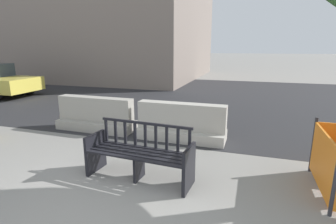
{
  "coord_description": "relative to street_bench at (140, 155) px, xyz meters",
  "views": [
    {
      "loc": [
        1.69,
        -2.32,
        2.04
      ],
      "look_at": [
        0.1,
        2.66,
        0.75
      ],
      "focal_mm": 28.0,
      "sensor_mm": 36.0,
      "label": 1
    }
  ],
  "objects": [
    {
      "name": "ground_plane",
      "position": [
        -0.1,
        -1.19,
        -0.4
      ],
      "size": [
        200.0,
        200.0,
        0.0
      ],
      "primitive_type": "plane",
      "color": "gray"
    },
    {
      "name": "street_asphalt",
      "position": [
        -0.1,
        7.51,
        -0.39
      ],
      "size": [
        120.0,
        12.0,
        0.01
      ],
      "primitive_type": "cube",
      "color": "#28282B",
      "rests_on": "ground"
    },
    {
      "name": "street_bench",
      "position": [
        0.0,
        0.0,
        0.0
      ],
      "size": [
        1.72,
        0.64,
        0.88
      ],
      "color": "black",
      "rests_on": "ground"
    },
    {
      "name": "jersey_barrier_centre",
      "position": [
        0.15,
        2.0,
        -0.06
      ],
      "size": [
        2.01,
        0.7,
        0.84
      ],
      "color": "#ADA89E",
      "rests_on": "ground"
    },
    {
      "name": "jersey_barrier_left",
      "position": [
        -2.1,
        2.04,
        -0.06
      ],
      "size": [
        2.01,
        0.72,
        0.84
      ],
      "color": "#9E998E",
      "rests_on": "ground"
    }
  ]
}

